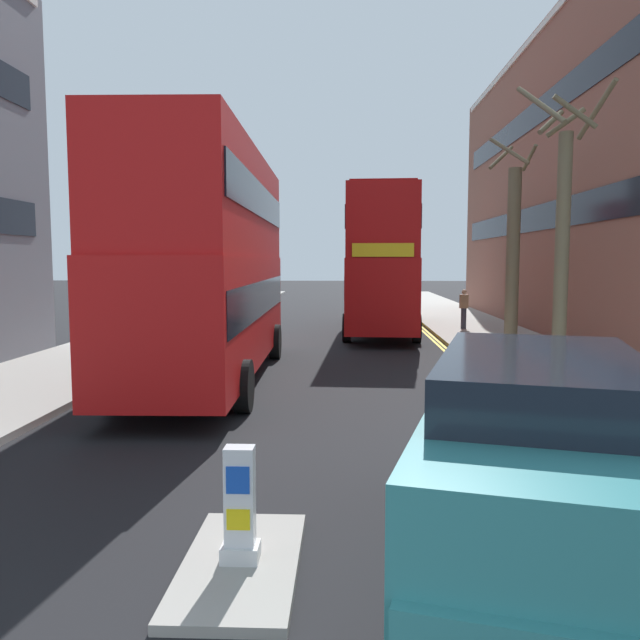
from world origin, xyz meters
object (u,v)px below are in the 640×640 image
at_px(keep_left_bollard, 240,509).
at_px(pedestrian_far, 464,308).
at_px(double_decker_bus_oncoming, 382,259).
at_px(taxi_minivan, 539,477).
at_px(double_decker_bus_away, 211,257).

distance_m(keep_left_bollard, pedestrian_far, 21.15).
distance_m(double_decker_bus_oncoming, taxi_minivan, 20.55).
height_order(double_decker_bus_oncoming, taxi_minivan, double_decker_bus_oncoming).
xyz_separation_m(double_decker_bus_oncoming, pedestrian_far, (3.41, 0.15, -2.04)).
bearing_deg(taxi_minivan, pedestrian_far, 81.23).
distance_m(double_decker_bus_oncoming, pedestrian_far, 3.98).
relative_size(double_decker_bus_oncoming, taxi_minivan, 2.13).
relative_size(double_decker_bus_oncoming, pedestrian_far, 6.73).
bearing_deg(keep_left_bollard, taxi_minivan, -6.45).
bearing_deg(pedestrian_far, keep_left_bollard, -106.15).
height_order(keep_left_bollard, pedestrian_far, pedestrian_far).
bearing_deg(taxi_minivan, double_decker_bus_oncoming, 90.65).
xyz_separation_m(double_decker_bus_oncoming, taxi_minivan, (0.23, -20.46, -1.96)).
relative_size(taxi_minivan, pedestrian_far, 3.16).
bearing_deg(double_decker_bus_away, pedestrian_far, 52.75).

